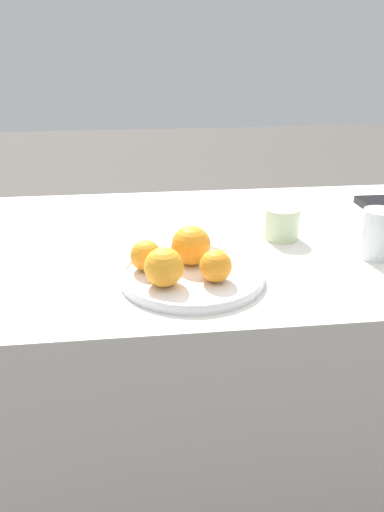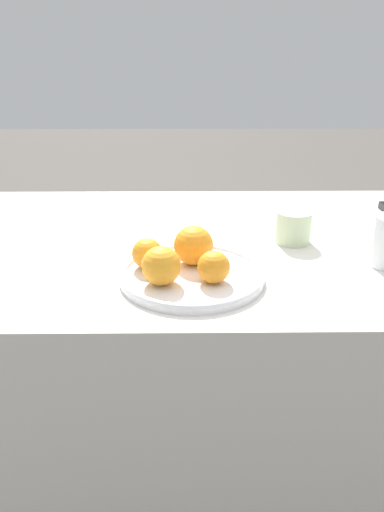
{
  "view_description": "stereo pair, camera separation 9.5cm",
  "coord_description": "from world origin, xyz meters",
  "px_view_note": "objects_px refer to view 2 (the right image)",
  "views": [
    {
      "loc": [
        -0.22,
        -1.08,
        1.14
      ],
      "look_at": [
        -0.12,
        -0.21,
        0.76
      ],
      "focal_mm": 35.0,
      "sensor_mm": 36.0,
      "label": 1
    },
    {
      "loc": [
        -0.13,
        -1.08,
        1.14
      ],
      "look_at": [
        -0.12,
        -0.21,
        0.76
      ],
      "focal_mm": 35.0,
      "sensor_mm": 36.0,
      "label": 2
    }
  ],
  "objects_px": {
    "cup_1": "(293,227)",
    "fruit_platter": "(192,275)",
    "orange_0": "(214,267)",
    "orange_2": "(194,245)",
    "orange_1": "(161,266)",
    "orange_3": "(147,253)"
  },
  "relations": [
    {
      "from": "orange_0",
      "to": "orange_3",
      "type": "height_order",
      "value": "same"
    },
    {
      "from": "orange_3",
      "to": "cup_1",
      "type": "bearing_deg",
      "value": 27.57
    },
    {
      "from": "fruit_platter",
      "to": "orange_2",
      "type": "height_order",
      "value": "orange_2"
    },
    {
      "from": "orange_1",
      "to": "cup_1",
      "type": "distance_m",
      "value": 0.38
    },
    {
      "from": "orange_1",
      "to": "cup_1",
      "type": "xyz_separation_m",
      "value": [
        0.29,
        0.24,
        -0.01
      ]
    },
    {
      "from": "orange_0",
      "to": "cup_1",
      "type": "relative_size",
      "value": 0.75
    },
    {
      "from": "cup_1",
      "to": "fruit_platter",
      "type": "bearing_deg",
      "value": -140.22
    },
    {
      "from": "orange_2",
      "to": "orange_1",
      "type": "bearing_deg",
      "value": -123.85
    },
    {
      "from": "fruit_platter",
      "to": "orange_2",
      "type": "xyz_separation_m",
      "value": [
        0.0,
        0.05,
        0.04
      ]
    },
    {
      "from": "fruit_platter",
      "to": "orange_0",
      "type": "bearing_deg",
      "value": -44.25
    },
    {
      "from": "fruit_platter",
      "to": "orange_3",
      "type": "distance_m",
      "value": 0.1
    },
    {
      "from": "orange_2",
      "to": "orange_3",
      "type": "xyz_separation_m",
      "value": [
        -0.09,
        -0.02,
        -0.01
      ]
    },
    {
      "from": "orange_0",
      "to": "orange_1",
      "type": "height_order",
      "value": "orange_1"
    },
    {
      "from": "cup_1",
      "to": "orange_0",
      "type": "bearing_deg",
      "value": -129.78
    },
    {
      "from": "orange_1",
      "to": "orange_2",
      "type": "height_order",
      "value": "orange_2"
    },
    {
      "from": "fruit_platter",
      "to": "orange_3",
      "type": "height_order",
      "value": "orange_3"
    },
    {
      "from": "orange_1",
      "to": "orange_2",
      "type": "relative_size",
      "value": 0.92
    },
    {
      "from": "fruit_platter",
      "to": "cup_1",
      "type": "height_order",
      "value": "cup_1"
    },
    {
      "from": "orange_0",
      "to": "orange_2",
      "type": "distance_m",
      "value": 0.09
    },
    {
      "from": "orange_0",
      "to": "orange_2",
      "type": "height_order",
      "value": "orange_2"
    },
    {
      "from": "orange_0",
      "to": "orange_1",
      "type": "relative_size",
      "value": 0.83
    },
    {
      "from": "orange_0",
      "to": "orange_1",
      "type": "distance_m",
      "value": 0.1
    }
  ]
}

